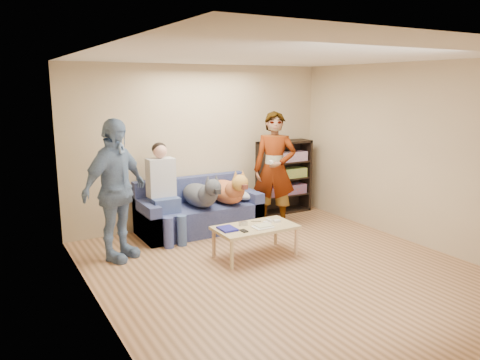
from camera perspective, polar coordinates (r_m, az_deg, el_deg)
ground at (r=5.95m, az=5.85°, el=-11.03°), size 5.00×5.00×0.00m
ceiling at (r=5.51m, az=6.42°, el=14.81°), size 5.00×5.00×0.00m
wall_back at (r=7.73m, az=-4.80°, el=4.22°), size 4.50×0.00×4.50m
wall_left at (r=4.66m, az=-16.94°, el=-1.10°), size 0.00×5.00×5.00m
wall_right at (r=7.13m, az=20.98°, el=2.88°), size 0.00×5.00×5.00m
blanket at (r=7.65m, az=0.82°, el=-1.88°), size 0.43×0.36×0.15m
person_standing_right at (r=7.56m, az=4.23°, el=1.26°), size 0.81×0.78×1.87m
person_standing_left at (r=6.28m, az=-14.97°, el=-1.23°), size 1.17×0.98×1.87m
held_controller at (r=7.26m, az=3.82°, el=2.23°), size 0.08×0.13×0.03m
notebook_blue at (r=6.14m, az=-1.55°, el=-5.96°), size 0.20×0.26×0.03m
papers at (r=6.24m, az=2.77°, el=-5.74°), size 0.26×0.20×0.02m
magazine at (r=6.27m, az=2.90°, el=-5.53°), size 0.22×0.17×0.01m
camera_silver at (r=6.33m, az=0.39°, el=-5.31°), size 0.11×0.06×0.05m
controller_a at (r=6.52m, az=3.53°, el=-4.92°), size 0.04×0.13×0.03m
controller_b at (r=6.50m, az=4.52°, el=-4.99°), size 0.09×0.06×0.03m
headphone_cup_a at (r=6.38m, az=3.52°, el=-5.33°), size 0.07×0.07×0.02m
headphone_cup_b at (r=6.44m, az=3.13°, el=-5.15°), size 0.07×0.07×0.02m
pen_orange at (r=6.15m, az=2.52°, el=-6.01°), size 0.13×0.06×0.01m
pen_black at (r=6.50m, az=1.96°, el=-5.05°), size 0.13×0.08×0.01m
wallet at (r=6.07m, az=0.47°, el=-6.21°), size 0.07×0.12×0.02m
sofa at (r=7.47m, az=-5.10°, el=-4.03°), size 1.90×0.85×0.82m
person_seated at (r=7.01m, az=-9.30°, el=-1.03°), size 0.40×0.73×1.47m
dog_gray at (r=7.19m, az=-4.70°, el=-1.74°), size 0.40×1.24×0.58m
dog_tan at (r=7.39m, az=-1.40°, el=-1.29°), size 0.41×1.17×0.60m
coffee_table at (r=6.31m, az=1.89°, el=-6.04°), size 1.10×0.60×0.42m
bookshelf at (r=8.45m, az=5.33°, el=0.58°), size 1.00×0.34×1.30m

